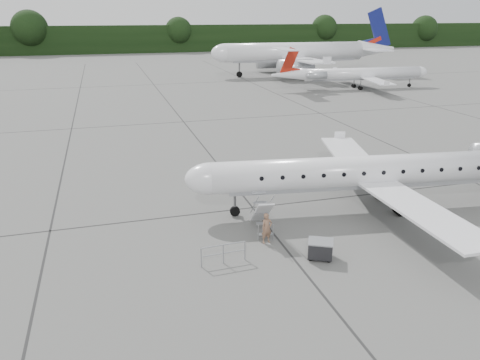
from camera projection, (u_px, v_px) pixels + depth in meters
name	position (u px, v px, depth m)	size (l,w,h in m)	color
ground	(402.00, 235.00, 25.59)	(320.00, 320.00, 0.00)	slate
treeline	(150.00, 39.00, 141.77)	(260.00, 4.00, 8.00)	black
main_regional_jet	(381.00, 156.00, 28.06)	(26.31, 18.94, 6.75)	white
airstair	(262.00, 213.00, 25.70)	(0.85, 2.52, 2.11)	white
passenger	(267.00, 228.00, 24.47)	(0.60, 0.40, 1.66)	#825D47
safety_railing	(223.00, 254.00, 22.51)	(2.20, 0.08, 1.00)	#909398
baggage_cart	(320.00, 249.00, 22.98)	(1.17, 0.95, 1.01)	black
bg_narrowbody	(295.00, 42.00, 88.54)	(34.38, 24.76, 12.34)	white
bg_regional_right	(364.00, 68.00, 73.92)	(24.92, 17.95, 6.54)	white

